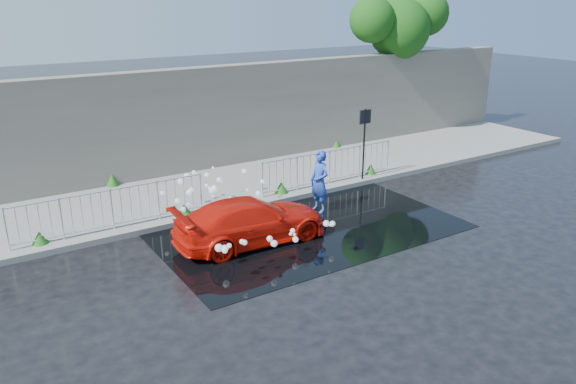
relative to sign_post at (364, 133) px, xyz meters
name	(u,v)px	position (x,y,z in m)	size (l,w,h in m)	color
ground	(312,245)	(-4.20, -3.10, -1.72)	(90.00, 90.00, 0.00)	black
pavement	(223,187)	(-4.20, 1.90, -1.65)	(30.00, 4.00, 0.15)	gray
curb	(254,206)	(-4.20, -0.10, -1.64)	(30.00, 0.25, 0.16)	gray
retaining_wall	(193,120)	(-4.20, 4.10, 0.18)	(30.00, 0.60, 3.50)	#656055
puddle	(306,227)	(-3.70, -2.10, -1.72)	(8.00, 5.00, 0.01)	black
sign_post	(364,133)	(0.00, 0.00, 0.00)	(0.45, 0.06, 2.50)	black
tree	(400,25)	(5.35, 4.32, 3.05)	(4.87, 2.55, 6.15)	#332114
railing_left	(112,208)	(-8.20, 0.25, -0.99)	(5.05, 0.05, 1.10)	silver
railing_right	(329,166)	(-1.20, 0.25, -0.99)	(5.05, 0.05, 1.10)	silver
weeds	(226,185)	(-4.32, 1.46, -1.41)	(12.17, 3.93, 0.38)	#134914
water_spray	(228,206)	(-5.58, -1.20, -1.00)	(3.54, 5.22, 0.91)	white
red_car	(251,221)	(-5.41, -2.12, -1.15)	(1.60, 3.94, 1.14)	red
person	(320,182)	(-2.70, -1.30, -0.82)	(0.66, 0.43, 1.81)	#2445B6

